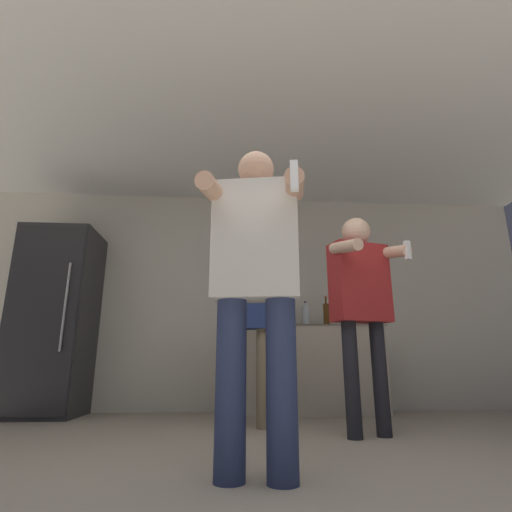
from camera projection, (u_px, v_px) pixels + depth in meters
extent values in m
cube|color=beige|center=(242.00, 298.00, 4.79)|extent=(7.00, 0.06, 2.55)
cube|color=silver|center=(250.00, 121.00, 3.50)|extent=(7.00, 3.84, 0.05)
cube|color=#262628|center=(55.00, 320.00, 4.21)|extent=(0.72, 0.68, 1.93)
cube|color=black|center=(40.00, 316.00, 3.88)|extent=(0.69, 0.01, 1.85)
cylinder|color=#99999E|center=(65.00, 306.00, 3.90)|extent=(0.02, 0.02, 0.87)
cube|color=#BCB29E|center=(310.00, 370.00, 4.34)|extent=(1.57, 0.53, 0.91)
cube|color=#676256|center=(308.00, 327.00, 4.46)|extent=(1.60, 0.56, 0.01)
cylinder|color=#563314|center=(326.00, 315.00, 4.54)|extent=(0.07, 0.07, 0.26)
cylinder|color=#563314|center=(326.00, 300.00, 4.58)|extent=(0.02, 0.02, 0.08)
sphere|color=maroon|center=(326.00, 297.00, 4.59)|extent=(0.03, 0.03, 0.03)
cylinder|color=silver|center=(277.00, 319.00, 4.48)|extent=(0.09, 0.09, 0.16)
cylinder|color=silver|center=(277.00, 308.00, 4.52)|extent=(0.03, 0.03, 0.09)
sphere|color=maroon|center=(277.00, 304.00, 4.53)|extent=(0.04, 0.04, 0.04)
cylinder|color=silver|center=(306.00, 317.00, 4.51)|extent=(0.08, 0.08, 0.22)
cylinder|color=silver|center=(305.00, 305.00, 4.55)|extent=(0.03, 0.03, 0.05)
sphere|color=black|center=(305.00, 302.00, 4.56)|extent=(0.03, 0.03, 0.03)
cylinder|color=#563314|center=(249.00, 319.00, 4.46)|extent=(0.09, 0.09, 0.16)
cylinder|color=#563314|center=(249.00, 309.00, 4.49)|extent=(0.03, 0.03, 0.07)
sphere|color=maroon|center=(250.00, 306.00, 4.50)|extent=(0.04, 0.04, 0.04)
cylinder|color=maroon|center=(289.00, 318.00, 4.50)|extent=(0.08, 0.08, 0.18)
cylinder|color=maroon|center=(288.00, 306.00, 4.53)|extent=(0.03, 0.03, 0.09)
sphere|color=black|center=(288.00, 302.00, 4.54)|extent=(0.03, 0.03, 0.03)
cylinder|color=navy|center=(231.00, 387.00, 1.86)|extent=(0.15, 0.15, 0.81)
cylinder|color=navy|center=(282.00, 387.00, 1.84)|extent=(0.15, 0.15, 0.81)
cube|color=beige|center=(256.00, 241.00, 2.04)|extent=(0.46, 0.27, 0.61)
sphere|color=tan|center=(256.00, 170.00, 2.14)|extent=(0.19, 0.19, 0.19)
cylinder|color=tan|center=(211.00, 189.00, 1.97)|extent=(0.15, 0.33, 0.14)
cylinder|color=tan|center=(295.00, 185.00, 1.93)|extent=(0.15, 0.33, 0.14)
cube|color=white|center=(294.00, 176.00, 1.78)|extent=(0.04, 0.04, 0.14)
cylinder|color=black|center=(352.00, 378.00, 2.90)|extent=(0.11, 0.11, 0.82)
cylinder|color=black|center=(380.00, 378.00, 2.99)|extent=(0.11, 0.11, 0.82)
cube|color=maroon|center=(359.00, 283.00, 3.13)|extent=(0.49, 0.32, 0.61)
sphere|color=beige|center=(356.00, 232.00, 3.24)|extent=(0.23, 0.23, 0.23)
cylinder|color=beige|center=(345.00, 247.00, 2.97)|extent=(0.18, 0.35, 0.15)
cylinder|color=beige|center=(393.00, 252.00, 3.12)|extent=(0.18, 0.35, 0.15)
cube|color=white|center=(407.00, 250.00, 2.97)|extent=(0.04, 0.04, 0.14)
cylinder|color=#75664C|center=(236.00, 377.00, 3.35)|extent=(0.12, 0.12, 0.80)
cylinder|color=#75664C|center=(263.00, 377.00, 3.36)|extent=(0.12, 0.12, 0.80)
cube|color=navy|center=(250.00, 295.00, 3.54)|extent=(0.42, 0.21, 0.60)
sphere|color=beige|center=(250.00, 250.00, 3.65)|extent=(0.22, 0.22, 0.22)
cylinder|color=beige|center=(228.00, 265.00, 3.42)|extent=(0.08, 0.35, 0.14)
cylinder|color=beige|center=(274.00, 266.00, 3.44)|extent=(0.08, 0.35, 0.14)
cube|color=white|center=(276.00, 265.00, 3.27)|extent=(0.04, 0.04, 0.14)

